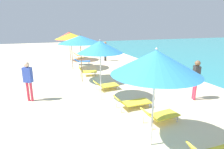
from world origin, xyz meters
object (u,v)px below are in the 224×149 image
Objects in this scene: umbrella_fourth at (100,47)px; umbrella_fifth at (80,40)px; lounger_sixth_shoreside at (82,61)px; lounger_fifth_shoreside at (87,71)px; person_walking_near at (28,77)px; lounger_fourth_inland at (132,102)px; lounger_third_shoreside at (160,115)px; lounger_fourth_shoreside at (106,85)px; umbrella_farthest at (69,36)px; lounger_farthest_shoreside at (79,55)px; person_walking_far at (196,76)px; person_walking_mid at (105,49)px; umbrella_third at (156,62)px; umbrella_sixth at (71,36)px.

umbrella_fourth is 0.98× the size of umbrella_fifth.
umbrella_fifth is 5.32m from lounger_sixth_shoreside.
person_walking_near is at bearing -126.72° from lounger_fifth_shoreside.
lounger_third_shoreside is at bearing -75.63° from lounger_fourth_inland.
umbrella_fifth is 1.56× the size of person_walking_near.
lounger_fourth_shoreside is at bearing 93.89° from lounger_third_shoreside.
umbrella_farthest is 2.53m from lounger_farthest_shoreside.
lounger_fourth_inland is 0.85× the size of person_walking_near.
umbrella_fifth is at bearing 99.13° from lounger_third_shoreside.
person_walking_far reaches higher than lounger_fifth_shoreside.
umbrella_fifth reaches higher than person_walking_mid.
lounger_fifth_shoreside is at bearing 91.61° from lounger_fourth_shoreside.
lounger_fourth_inland is 1.08× the size of lounger_sixth_shoreside.
lounger_fourth_inland is 4.55m from person_walking_near.
umbrella_third reaches higher than umbrella_farthest.
person_walking_near is 0.99× the size of person_walking_far.
person_walking_mid reaches higher than lounger_fourth_shoreside.
lounger_third_shoreside is at bearing -87.70° from lounger_farthest_shoreside.
lounger_fourth_inland is 3.15m from person_walking_far.
lounger_sixth_shoreside is at bearing 78.90° from umbrella_fifth.
person_walking_near is (-4.28, 3.58, 0.79)m from lounger_third_shoreside.
umbrella_third is 1.53× the size of person_walking_far.
umbrella_third is at bearing -103.94° from lounger_fourth_inland.
umbrella_farthest is (-0.60, 8.94, 2.05)m from lounger_fourth_shoreside.
lounger_third_shoreside reaches higher than lounger_farthest_shoreside.
lounger_sixth_shoreside is at bearing -95.06° from lounger_farthest_shoreside.
umbrella_third is at bearing 59.50° from person_walking_mid.
umbrella_fifth is at bearing 95.51° from umbrella_third.
person_walking_near is at bearing 126.56° from umbrella_third.
umbrella_fourth is 2.17× the size of lounger_farthest_shoreside.
lounger_fourth_inland is at bearing 59.71° from person_walking_mid.
lounger_farthest_shoreside is 0.69× the size of person_walking_far.
umbrella_sixth reaches higher than lounger_sixth_shoreside.
lounger_fourth_shoreside is (0.62, 1.17, -2.11)m from umbrella_fourth.
lounger_third_shoreside is at bearing -84.23° from lounger_fourth_shoreside.
person_walking_far is at bearing 76.71° from person_walking_mid.
person_walking_near is at bearing -174.85° from person_walking_far.
person_walking_near is at bearing 179.38° from lounger_fourth_shoreside.
umbrella_fifth is 3.70m from person_walking_near.
lounger_fourth_inland is at bearing -74.92° from lounger_fifth_shoreside.
umbrella_sixth is (-0.68, 10.12, 0.10)m from umbrella_third.
umbrella_sixth is 1.53× the size of person_walking_far.
lounger_farthest_shoreside reaches higher than lounger_fourth_shoreside.
umbrella_third is 6.66m from umbrella_fifth.
person_walking_mid is at bearing 67.61° from lounger_fifth_shoreside.
umbrella_farthest is (-1.28, 12.76, 2.01)m from lounger_third_shoreside.
umbrella_fourth is at bearing 52.51° from person_walking_mid.
person_walking_mid is 10.23m from person_walking_far.
umbrella_fourth is 9.40m from person_walking_mid.
umbrella_fifth reaches higher than umbrella_third.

